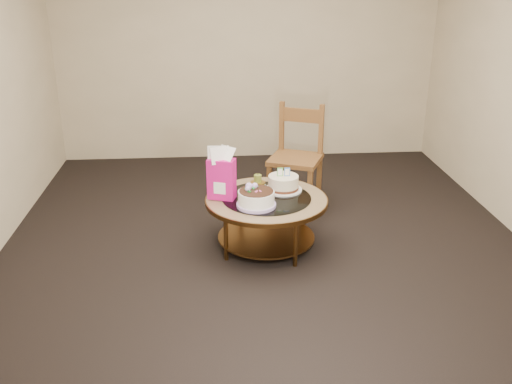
{
  "coord_description": "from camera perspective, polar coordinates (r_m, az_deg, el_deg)",
  "views": [
    {
      "loc": [
        -0.42,
        -4.34,
        2.26
      ],
      "look_at": [
        -0.09,
        0.02,
        0.5
      ],
      "focal_mm": 40.0,
      "sensor_mm": 36.0,
      "label": 1
    }
  ],
  "objects": [
    {
      "name": "ground",
      "position": [
        4.91,
        1.02,
        -5.49
      ],
      "size": [
        5.0,
        5.0,
        0.0
      ],
      "primitive_type": "plane",
      "color": "black",
      "rests_on": "ground"
    },
    {
      "name": "dining_chair",
      "position": [
        5.56,
        4.07,
        3.53
      ],
      "size": [
        0.61,
        0.61,
        1.01
      ],
      "rotation": [
        0.0,
        0.0,
        -0.4
      ],
      "color": "brown",
      "rests_on": "ground"
    },
    {
      "name": "pillar_candle",
      "position": [
        4.98,
        0.17,
        1.11
      ],
      "size": [
        0.14,
        0.14,
        0.1
      ],
      "rotation": [
        0.0,
        0.0,
        0.34
      ],
      "color": "#D5BD58",
      "rests_on": "coffee_table"
    },
    {
      "name": "cream_cake",
      "position": [
        4.85,
        2.75,
        0.88
      ],
      "size": [
        0.32,
        0.32,
        0.2
      ],
      "rotation": [
        0.0,
        0.0,
        -0.01
      ],
      "color": "white",
      "rests_on": "coffee_table"
    },
    {
      "name": "room_walls",
      "position": [
        4.42,
        1.16,
        12.56
      ],
      "size": [
        4.52,
        5.02,
        2.61
      ],
      "color": "beige",
      "rests_on": "ground"
    },
    {
      "name": "decorated_cake",
      "position": [
        4.52,
        0.01,
        -0.72
      ],
      "size": [
        0.32,
        0.32,
        0.18
      ],
      "rotation": [
        0.0,
        0.0,
        -0.16
      ],
      "color": "#BC9EDF",
      "rests_on": "coffee_table"
    },
    {
      "name": "gift_bag",
      "position": [
        4.63,
        -3.47,
        1.87
      ],
      "size": [
        0.25,
        0.21,
        0.44
      ],
      "rotation": [
        0.0,
        0.0,
        -0.33
      ],
      "color": "#CE137C",
      "rests_on": "coffee_table"
    },
    {
      "name": "coffee_table",
      "position": [
        4.75,
        1.05,
        -1.44
      ],
      "size": [
        1.02,
        1.02,
        0.46
      ],
      "color": "brown",
      "rests_on": "ground"
    }
  ]
}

